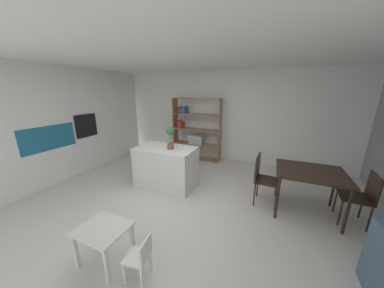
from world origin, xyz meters
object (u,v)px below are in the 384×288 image
Objects in this scene: potted_plant_on_island at (170,137)px; dining_chair_window_side at (363,194)px; open_bookshelf at (194,131)px; dining_table at (310,176)px; dining_chair_island_side at (262,175)px; kitchen_island at (166,167)px; child_table at (104,234)px; child_chair_right at (140,257)px; built_in_oven at (86,125)px.

potted_plant_on_island is 3.40m from dining_chair_window_side.
open_bookshelf reaches higher than dining_table.
open_bookshelf is at bearing 53.54° from dining_chair_island_side.
potted_plant_on_island is at bearing -84.84° from dining_chair_window_side.
kitchen_island is 2.77m from dining_table.
dining_table is at bearing 3.28° from potted_plant_on_island.
child_table is 1.10× the size of child_chair_right.
built_in_oven is at bearing -138.15° from open_bookshelf.
child_chair_right is (3.21, -2.01, -0.93)m from built_in_oven.
kitchen_island is at bearing -177.73° from dining_table.
dining_chair_window_side is (3.14, 2.16, 0.11)m from child_table.
dining_chair_island_side is at bearing 52.68° from child_table.
child_chair_right is (0.53, 0.01, -0.13)m from child_table.
kitchen_island is 1.36× the size of dining_chair_island_side.
built_in_oven is at bearing -178.32° from dining_table.
child_table is at bearing -36.89° from built_in_oven.
potted_plant_on_island is at bearing -14.76° from kitchen_island.
dining_chair_island_side is (1.65, 2.17, 0.15)m from child_table.
kitchen_island is at bearing 165.24° from potted_plant_on_island.
potted_plant_on_island is at bearing -176.72° from dining_table.
dining_chair_island_side is (2.14, -1.81, -0.31)m from open_bookshelf.
child_chair_right is (0.88, -2.05, -0.16)m from kitchen_island.
built_in_oven is at bearing -132.53° from child_chair_right.
built_in_oven is 0.55× the size of dining_table.
dining_chair_island_side reaches higher than dining_table.
kitchen_island is 2.23m from child_chair_right.
potted_plant_on_island is at bearing -81.68° from open_bookshelf.
kitchen_island is at bearing -86.00° from open_bookshelf.
open_bookshelf is 4.08m from dining_chair_window_side.
dining_chair_island_side reaches higher than dining_chair_window_side.
built_in_oven reaches higher than dining_chair_island_side.
child_table is 0.54m from child_chair_right.
kitchen_island reaches higher than dining_table.
child_chair_right is 2.88m from dining_table.
built_in_oven is at bearing 95.78° from dining_chair_island_side.
dining_table is (1.87, 2.16, 0.41)m from child_chair_right.
child_table is 0.65× the size of dining_chair_window_side.
kitchen_island is at bearing -167.22° from child_chair_right.
potted_plant_on_island is (2.48, -0.00, -0.06)m from built_in_oven.
dining_chair_island_side is at bearing 141.94° from child_chair_right.
built_in_oven is 4.39m from dining_chair_island_side.
dining_chair_island_side is (1.13, 2.16, 0.28)m from child_chair_right.
dining_chair_island_side is (2.01, 0.12, 0.12)m from kitchen_island.
open_bookshelf is at bearing -176.18° from child_chair_right.
open_bookshelf is 4.04m from child_table.
potted_plant_on_island reaches higher than kitchen_island.
open_bookshelf reaches higher than built_in_oven.
dining_table reaches higher than child_table.
open_bookshelf reaches higher than potted_plant_on_island.
child_chair_right is at bearing 156.22° from dining_chair_island_side.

